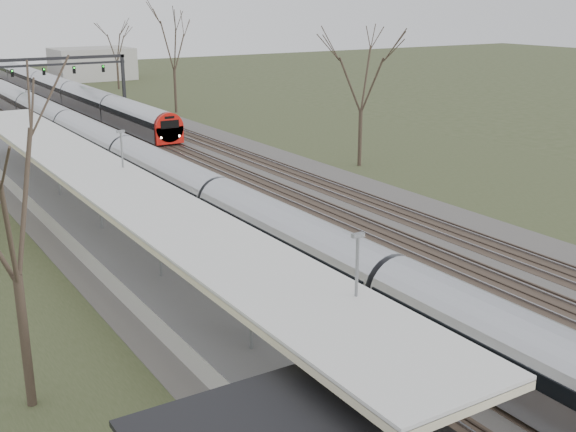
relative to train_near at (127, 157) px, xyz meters
name	(u,v)px	position (x,y,z in m)	size (l,w,h in m)	color
track_bed	(132,156)	(2.76, 6.88, -1.42)	(24.00, 160.00, 0.22)	#474442
platform	(83,221)	(-6.55, -10.62, -0.98)	(3.50, 69.00, 1.00)	#9E9B93
canopy	(104,178)	(-6.55, -15.14, 2.45)	(4.10, 50.00, 3.11)	slate
signal_gantry	(37,68)	(2.79, 36.87, 3.43)	(21.00, 0.59, 6.08)	black
tree_west_near	(7,186)	(-13.50, -28.12, 5.81)	(5.00, 5.00, 10.30)	#2D231C
tree_east_far	(362,72)	(16.50, -6.12, 5.81)	(5.00, 5.00, 10.30)	#2D231C
train_near	(127,157)	(0.00, 0.00, 0.00)	(2.62, 90.21, 3.05)	#999CA3
train_far	(55,88)	(7.00, 45.99, 0.00)	(2.62, 75.21, 3.05)	#999CA3
passenger	(257,313)	(-5.84, -29.24, 0.34)	(0.60, 0.39, 1.64)	#324562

